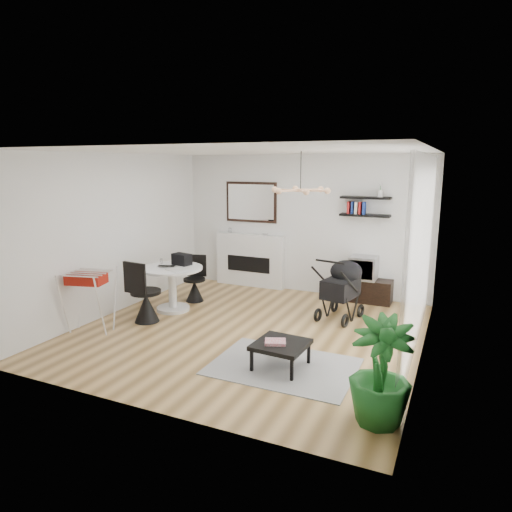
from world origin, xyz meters
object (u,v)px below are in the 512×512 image
at_px(dining_table, 172,282).
at_px(drying_rack, 90,300).
at_px(fireplace, 250,254).
at_px(stroller, 342,291).
at_px(potted_plant, 380,372).
at_px(tv_console, 361,290).
at_px(coffee_table, 281,345).
at_px(crt_tv, 363,268).

xyz_separation_m(dining_table, drying_rack, (-0.54, -1.38, -0.01)).
distance_m(fireplace, drying_rack, 3.59).
distance_m(stroller, potted_plant, 3.14).
height_order(tv_console, drying_rack, drying_rack).
xyz_separation_m(dining_table, stroller, (2.78, 0.82, -0.05)).
relative_size(stroller, potted_plant, 0.99).
relative_size(fireplace, drying_rack, 2.28).
bearing_deg(dining_table, coffee_table, -28.16).
height_order(fireplace, drying_rack, fireplace).
height_order(crt_tv, coffee_table, crt_tv).
height_order(dining_table, drying_rack, drying_rack).
bearing_deg(drying_rack, tv_console, 30.00).
bearing_deg(fireplace, potted_plant, -51.17).
bearing_deg(drying_rack, crt_tv, 29.70).
distance_m(fireplace, dining_table, 2.12).
height_order(coffee_table, potted_plant, potted_plant).
height_order(stroller, potted_plant, potted_plant).
height_order(drying_rack, stroller, stroller).
distance_m(tv_console, stroller, 1.12).
relative_size(coffee_table, potted_plant, 0.62).
bearing_deg(potted_plant, fireplace, 128.83).
bearing_deg(fireplace, dining_table, -104.68).
height_order(crt_tv, drying_rack, drying_rack).
bearing_deg(potted_plant, tv_console, 104.06).
relative_size(fireplace, crt_tv, 4.40).
relative_size(dining_table, stroller, 0.99).
xyz_separation_m(stroller, potted_plant, (1.10, -2.94, 0.08)).
xyz_separation_m(tv_console, dining_table, (-2.88, -1.91, 0.30)).
bearing_deg(crt_tv, tv_console, 174.24).
xyz_separation_m(stroller, coffee_table, (-0.23, -2.19, -0.16)).
bearing_deg(drying_rack, fireplace, 58.61).
bearing_deg(potted_plant, drying_rack, 170.49).
height_order(drying_rack, potted_plant, potted_plant).
height_order(tv_console, crt_tv, crt_tv).
distance_m(fireplace, tv_console, 2.39).
xyz_separation_m(fireplace, crt_tv, (2.37, -0.14, -0.04)).
distance_m(dining_table, drying_rack, 1.48).
relative_size(dining_table, drying_rack, 1.12).
bearing_deg(crt_tv, drying_rack, -136.44).
xyz_separation_m(crt_tv, dining_table, (-2.91, -1.91, -0.13)).
height_order(fireplace, tv_console, fireplace).
distance_m(fireplace, potted_plant, 5.34).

